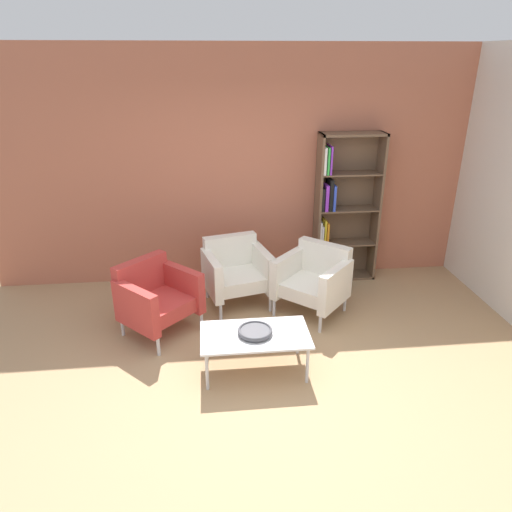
% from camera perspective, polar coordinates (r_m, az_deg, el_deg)
% --- Properties ---
extents(ground_plane, '(8.32, 8.32, 0.00)m').
position_cam_1_polar(ground_plane, '(4.34, 1.81, -16.05)').
color(ground_plane, tan).
extents(brick_back_panel, '(6.40, 0.12, 2.90)m').
position_cam_1_polar(brick_back_panel, '(5.95, -1.26, 10.63)').
color(brick_back_panel, '#B2664C').
rests_on(brick_back_panel, ground_plane).
extents(bookshelf_tall, '(0.80, 0.30, 1.90)m').
position_cam_1_polar(bookshelf_tall, '(6.10, 10.31, 5.55)').
color(bookshelf_tall, brown).
rests_on(bookshelf_tall, ground_plane).
extents(coffee_table_low, '(1.00, 0.56, 0.40)m').
position_cam_1_polar(coffee_table_low, '(4.36, -0.11, -9.83)').
color(coffee_table_low, silver).
rests_on(coffee_table_low, ground_plane).
extents(decorative_bowl, '(0.32, 0.32, 0.05)m').
position_cam_1_polar(decorative_bowl, '(4.33, -0.11, -9.09)').
color(decorative_bowl, '#4C4C51').
rests_on(decorative_bowl, coffee_table_low).
extents(armchair_spare_guest, '(0.95, 0.95, 0.78)m').
position_cam_1_polar(armchair_spare_guest, '(5.36, 7.06, -2.77)').
color(armchair_spare_guest, white).
rests_on(armchair_spare_guest, ground_plane).
extents(armchair_near_window, '(0.85, 0.81, 0.78)m').
position_cam_1_polar(armchair_near_window, '(5.52, -2.46, -1.78)').
color(armchair_near_window, white).
rests_on(armchair_near_window, ground_plane).
extents(armchair_by_bookshelf, '(0.95, 0.95, 0.78)m').
position_cam_1_polar(armchair_by_bookshelf, '(5.05, -12.08, -4.85)').
color(armchair_by_bookshelf, '#B73833').
rests_on(armchair_by_bookshelf, ground_plane).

